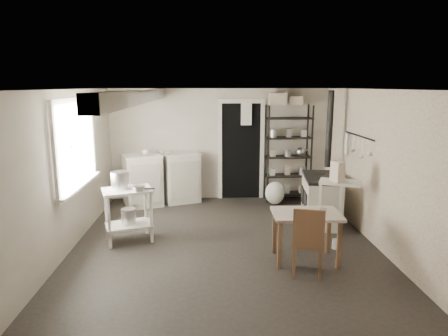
{
  "coord_description": "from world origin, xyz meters",
  "views": [
    {
      "loc": [
        -0.26,
        -5.74,
        2.34
      ],
      "look_at": [
        0.0,
        0.3,
        1.1
      ],
      "focal_mm": 32.0,
      "sensor_mm": 36.0,
      "label": 1
    }
  ],
  "objects_px": {
    "chair": "(308,238)",
    "flour_sack": "(275,193)",
    "base_cabinets": "(162,181)",
    "stove": "(321,198)",
    "prep_table": "(129,216)",
    "work_table": "(306,234)",
    "shelf_rack": "(288,155)",
    "stockpot": "(120,181)"
  },
  "relations": [
    {
      "from": "chair",
      "to": "flour_sack",
      "type": "height_order",
      "value": "chair"
    },
    {
      "from": "base_cabinets",
      "to": "stove",
      "type": "relative_size",
      "value": 1.47
    },
    {
      "from": "prep_table",
      "to": "work_table",
      "type": "xyz_separation_m",
      "value": [
        2.53,
        -0.83,
        -0.02
      ]
    },
    {
      "from": "prep_table",
      "to": "chair",
      "type": "distance_m",
      "value": 2.75
    },
    {
      "from": "flour_sack",
      "to": "prep_table",
      "type": "bearing_deg",
      "value": -144.49
    },
    {
      "from": "shelf_rack",
      "to": "work_table",
      "type": "distance_m",
      "value": 3.06
    },
    {
      "from": "work_table",
      "to": "chair",
      "type": "relative_size",
      "value": 0.99
    },
    {
      "from": "flour_sack",
      "to": "base_cabinets",
      "type": "bearing_deg",
      "value": 174.75
    },
    {
      "from": "base_cabinets",
      "to": "stove",
      "type": "height_order",
      "value": "base_cabinets"
    },
    {
      "from": "work_table",
      "to": "shelf_rack",
      "type": "bearing_deg",
      "value": 83.47
    },
    {
      "from": "prep_table",
      "to": "chair",
      "type": "xyz_separation_m",
      "value": [
        2.46,
        -1.23,
        0.08
      ]
    },
    {
      "from": "stockpot",
      "to": "flour_sack",
      "type": "distance_m",
      "value": 3.3
    },
    {
      "from": "prep_table",
      "to": "stockpot",
      "type": "xyz_separation_m",
      "value": [
        -0.11,
        0.03,
        0.54
      ]
    },
    {
      "from": "prep_table",
      "to": "stove",
      "type": "bearing_deg",
      "value": 12.37
    },
    {
      "from": "prep_table",
      "to": "shelf_rack",
      "type": "height_order",
      "value": "shelf_rack"
    },
    {
      "from": "work_table",
      "to": "chair",
      "type": "xyz_separation_m",
      "value": [
        -0.07,
        -0.4,
        0.1
      ]
    },
    {
      "from": "flour_sack",
      "to": "stove",
      "type": "bearing_deg",
      "value": -61.68
    },
    {
      "from": "base_cabinets",
      "to": "shelf_rack",
      "type": "xyz_separation_m",
      "value": [
        2.59,
        0.12,
        0.49
      ]
    },
    {
      "from": "prep_table",
      "to": "flour_sack",
      "type": "bearing_deg",
      "value": 35.51
    },
    {
      "from": "shelf_rack",
      "to": "stove",
      "type": "xyz_separation_m",
      "value": [
        0.3,
        -1.47,
        -0.51
      ]
    },
    {
      "from": "stockpot",
      "to": "base_cabinets",
      "type": "relative_size",
      "value": 0.19
    },
    {
      "from": "base_cabinets",
      "to": "shelf_rack",
      "type": "relative_size",
      "value": 0.79
    },
    {
      "from": "stove",
      "to": "stockpot",
      "type": "bearing_deg",
      "value": -160.92
    },
    {
      "from": "stove",
      "to": "chair",
      "type": "height_order",
      "value": "chair"
    },
    {
      "from": "prep_table",
      "to": "flour_sack",
      "type": "height_order",
      "value": "prep_table"
    },
    {
      "from": "prep_table",
      "to": "chair",
      "type": "relative_size",
      "value": 0.9
    },
    {
      "from": "stockpot",
      "to": "flour_sack",
      "type": "relative_size",
      "value": 0.63
    },
    {
      "from": "stockpot",
      "to": "stove",
      "type": "bearing_deg",
      "value": 11.44
    },
    {
      "from": "work_table",
      "to": "flour_sack",
      "type": "bearing_deg",
      "value": 89.27
    },
    {
      "from": "prep_table",
      "to": "work_table",
      "type": "relative_size",
      "value": 0.91
    },
    {
      "from": "shelf_rack",
      "to": "prep_table",
      "type": "bearing_deg",
      "value": -146.41
    },
    {
      "from": "stove",
      "to": "flour_sack",
      "type": "xyz_separation_m",
      "value": [
        -0.61,
        1.13,
        -0.2
      ]
    },
    {
      "from": "prep_table",
      "to": "base_cabinets",
      "type": "relative_size",
      "value": 0.53
    },
    {
      "from": "shelf_rack",
      "to": "stockpot",
      "type": "bearing_deg",
      "value": -147.82
    },
    {
      "from": "prep_table",
      "to": "flour_sack",
      "type": "relative_size",
      "value": 1.77
    },
    {
      "from": "stockpot",
      "to": "base_cabinets",
      "type": "bearing_deg",
      "value": 78.95
    },
    {
      "from": "stockpot",
      "to": "flour_sack",
      "type": "height_order",
      "value": "stockpot"
    },
    {
      "from": "work_table",
      "to": "base_cabinets",
      "type": "bearing_deg",
      "value": 128.11
    },
    {
      "from": "base_cabinets",
      "to": "work_table",
      "type": "relative_size",
      "value": 1.74
    },
    {
      "from": "shelf_rack",
      "to": "work_table",
      "type": "xyz_separation_m",
      "value": [
        -0.34,
        -2.99,
        -0.57
      ]
    },
    {
      "from": "stockpot",
      "to": "prep_table",
      "type": "bearing_deg",
      "value": -16.3
    },
    {
      "from": "shelf_rack",
      "to": "flour_sack",
      "type": "xyz_separation_m",
      "value": [
        -0.31,
        -0.33,
        -0.71
      ]
    }
  ]
}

